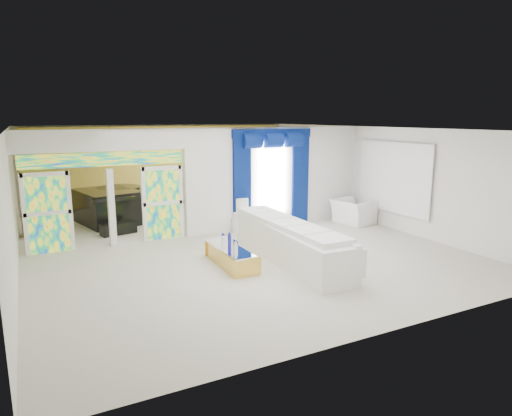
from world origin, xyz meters
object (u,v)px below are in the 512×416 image
white_sofa (289,243)px  console_table (251,224)px  armchair (353,212)px  coffee_table (231,256)px  grand_piano (108,206)px

white_sofa → console_table: bearing=83.4°
armchair → coffee_table: bearing=101.1°
armchair → grand_piano: (-6.80, 3.64, 0.14)m
coffee_table → console_table: coffee_table is taller
coffee_table → grand_piano: grand_piano is taller
console_table → grand_piano: grand_piano is taller
armchair → grand_piano: grand_piano is taller
console_table → coffee_table: bearing=-124.7°
coffee_table → armchair: 5.41m
white_sofa → console_table: white_sofa is taller
white_sofa → grand_piano: (-3.11, 5.88, 0.11)m
white_sofa → grand_piano: size_ratio=2.08×
armchair → grand_piano: bearing=52.0°
armchair → grand_piano: 7.72m
console_table → armchair: size_ratio=1.01×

